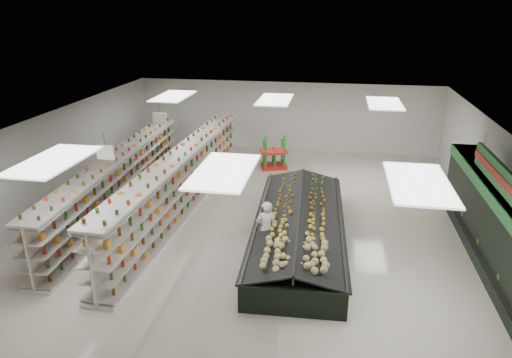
% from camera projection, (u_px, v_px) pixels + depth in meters
% --- Properties ---
extents(floor, '(16.00, 16.00, 0.00)m').
position_uv_depth(floor, '(256.00, 222.00, 14.54)').
color(floor, beige).
rests_on(floor, ground).
extents(ceiling, '(14.00, 16.00, 0.02)m').
position_uv_depth(ceiling, '(256.00, 124.00, 13.40)').
color(ceiling, white).
rests_on(ceiling, wall_back).
extents(wall_back, '(14.00, 0.02, 3.20)m').
position_uv_depth(wall_back, '(286.00, 117.00, 21.33)').
color(wall_back, silver).
rests_on(wall_back, floor).
extents(wall_left, '(0.02, 16.00, 3.20)m').
position_uv_depth(wall_left, '(49.00, 162.00, 15.11)').
color(wall_left, silver).
rests_on(wall_left, floor).
extents(wall_right, '(0.02, 16.00, 3.20)m').
position_uv_depth(wall_right, '(501.00, 190.00, 12.83)').
color(wall_right, silver).
rests_on(wall_right, floor).
extents(produce_wall_case, '(0.93, 8.00, 2.20)m').
position_uv_depth(produce_wall_case, '(497.00, 224.00, 11.66)').
color(produce_wall_case, black).
rests_on(produce_wall_case, floor).
extents(aisle_sign_near, '(0.52, 0.06, 0.75)m').
position_uv_depth(aisle_sign_near, '(105.00, 152.00, 12.34)').
color(aisle_sign_near, white).
rests_on(aisle_sign_near, ceiling).
extents(aisle_sign_far, '(0.52, 0.06, 0.75)m').
position_uv_depth(aisle_sign_far, '(160.00, 118.00, 16.02)').
color(aisle_sign_far, white).
rests_on(aisle_sign_far, ceiling).
extents(hortifruti_banner, '(0.12, 3.20, 0.95)m').
position_uv_depth(hortifruti_banner, '(496.00, 172.00, 11.20)').
color(hortifruti_banner, '#207933').
rests_on(hortifruti_banner, ceiling).
extents(gondola_left, '(1.30, 10.52, 1.82)m').
position_uv_depth(gondola_left, '(120.00, 183.00, 15.46)').
color(gondola_left, silver).
rests_on(gondola_left, floor).
extents(gondola_center, '(1.21, 11.46, 1.98)m').
position_uv_depth(gondola_center, '(183.00, 183.00, 15.25)').
color(gondola_center, silver).
rests_on(gondola_center, floor).
extents(produce_island, '(2.87, 7.16, 1.05)m').
position_uv_depth(produce_island, '(299.00, 226.00, 13.20)').
color(produce_island, black).
rests_on(produce_island, floor).
extents(soda_endcap, '(1.26, 1.03, 1.40)m').
position_uv_depth(soda_endcap, '(274.00, 153.00, 19.14)').
color(soda_endcap, red).
rests_on(soda_endcap, floor).
extents(shopper_main, '(0.69, 0.59, 1.59)m').
position_uv_depth(shopper_main, '(266.00, 228.00, 12.39)').
color(shopper_main, silver).
rests_on(shopper_main, floor).
extents(shopper_background, '(0.51, 0.76, 1.48)m').
position_uv_depth(shopper_background, '(207.00, 151.00, 19.22)').
color(shopper_background, tan).
rests_on(shopper_background, floor).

